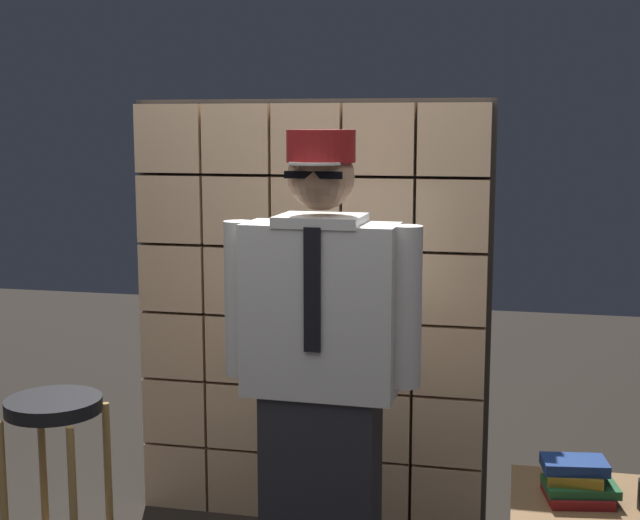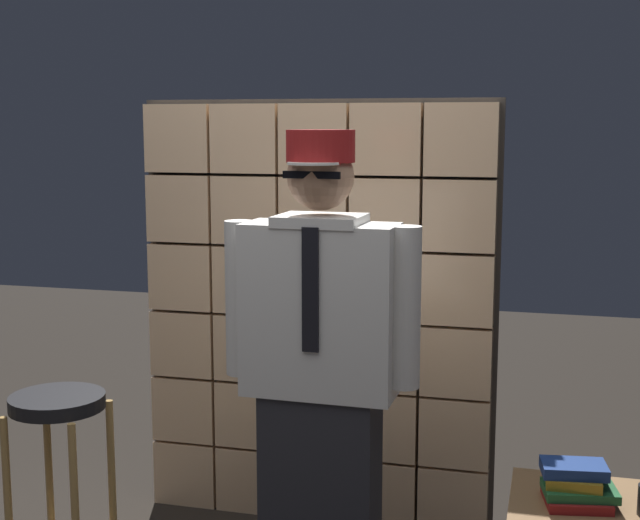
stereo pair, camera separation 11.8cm
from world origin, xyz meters
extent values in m
cube|color=#E0B78C|center=(-0.62, 1.24, 0.15)|extent=(0.30, 0.08, 0.30)
cube|color=#E0B78C|center=(-0.31, 1.24, 0.15)|extent=(0.30, 0.08, 0.30)
cube|color=#E0B78C|center=(0.00, 1.24, 0.15)|extent=(0.30, 0.08, 0.30)
cube|color=#E0B78C|center=(0.31, 1.24, 0.15)|extent=(0.30, 0.08, 0.30)
cube|color=#E0B78C|center=(0.62, 1.24, 0.15)|extent=(0.30, 0.08, 0.30)
cube|color=#E0B78C|center=(-0.62, 1.24, 0.46)|extent=(0.30, 0.08, 0.30)
cube|color=#E0B78C|center=(-0.31, 1.24, 0.46)|extent=(0.30, 0.08, 0.30)
cube|color=#E0B78C|center=(0.00, 1.24, 0.46)|extent=(0.30, 0.08, 0.30)
cube|color=#E0B78C|center=(0.31, 1.24, 0.46)|extent=(0.30, 0.08, 0.30)
cube|color=#E0B78C|center=(0.62, 1.24, 0.46)|extent=(0.30, 0.08, 0.30)
cube|color=#E0B78C|center=(-0.62, 1.24, 0.77)|extent=(0.30, 0.08, 0.30)
cube|color=#E0B78C|center=(-0.31, 1.24, 0.77)|extent=(0.30, 0.08, 0.30)
cube|color=#E0B78C|center=(0.00, 1.24, 0.77)|extent=(0.30, 0.08, 0.30)
cube|color=#E0B78C|center=(0.31, 1.24, 0.77)|extent=(0.30, 0.08, 0.30)
cube|color=#E0B78C|center=(0.62, 1.24, 0.77)|extent=(0.30, 0.08, 0.30)
cube|color=#E0B78C|center=(-0.62, 1.24, 1.07)|extent=(0.30, 0.08, 0.30)
cube|color=#E0B78C|center=(-0.31, 1.24, 1.07)|extent=(0.30, 0.08, 0.30)
cube|color=#E0B78C|center=(0.00, 1.24, 1.07)|extent=(0.30, 0.08, 0.30)
cube|color=#E0B78C|center=(0.31, 1.24, 1.07)|extent=(0.30, 0.08, 0.30)
cube|color=#E0B78C|center=(0.62, 1.24, 1.07)|extent=(0.30, 0.08, 0.30)
cube|color=#E0B78C|center=(-0.62, 1.24, 1.38)|extent=(0.30, 0.08, 0.30)
cube|color=#E0B78C|center=(-0.31, 1.24, 1.38)|extent=(0.30, 0.08, 0.30)
cube|color=#E0B78C|center=(0.00, 1.24, 1.38)|extent=(0.30, 0.08, 0.30)
cube|color=#E0B78C|center=(0.31, 1.24, 1.38)|extent=(0.30, 0.08, 0.30)
cube|color=#E0B78C|center=(0.62, 1.24, 1.38)|extent=(0.30, 0.08, 0.30)
cube|color=#E0B78C|center=(-0.62, 1.24, 1.69)|extent=(0.30, 0.08, 0.30)
cube|color=#E0B78C|center=(-0.31, 1.24, 1.69)|extent=(0.30, 0.08, 0.30)
cube|color=#E0B78C|center=(0.00, 1.24, 1.69)|extent=(0.30, 0.08, 0.30)
cube|color=#E0B78C|center=(0.31, 1.24, 1.69)|extent=(0.30, 0.08, 0.30)
cube|color=#E0B78C|center=(0.62, 1.24, 1.69)|extent=(0.30, 0.08, 0.30)
cube|color=#38332D|center=(0.00, 1.29, 0.92)|extent=(1.57, 0.02, 1.88)
cube|color=#28282D|center=(0.23, 0.46, 0.42)|extent=(0.40, 0.21, 0.83)
cube|color=silver|center=(0.23, 0.46, 1.13)|extent=(0.53, 0.24, 0.59)
cube|color=black|center=(0.23, 0.34, 1.22)|extent=(0.06, 0.01, 0.41)
cube|color=silver|center=(0.23, 0.46, 1.43)|extent=(0.29, 0.24, 0.04)
sphere|color=#A87A5B|center=(0.23, 0.46, 1.58)|extent=(0.23, 0.23, 0.23)
ellipsoid|color=black|center=(0.23, 0.41, 1.54)|extent=(0.15, 0.08, 0.10)
cube|color=black|center=(0.23, 0.35, 1.59)|extent=(0.19, 0.02, 0.02)
cylinder|color=white|center=(0.23, 0.37, 1.63)|extent=(0.17, 0.17, 0.01)
cylinder|color=maroon|center=(0.23, 0.46, 1.68)|extent=(0.23, 0.23, 0.11)
cylinder|color=silver|center=(0.53, 0.45, 1.15)|extent=(0.11, 0.11, 0.54)
cylinder|color=silver|center=(-0.06, 0.46, 1.15)|extent=(0.11, 0.11, 0.54)
cylinder|color=black|center=(-0.70, 0.32, 0.77)|extent=(0.34, 0.34, 0.05)
cylinder|color=tan|center=(-0.84, 0.19, 0.37)|extent=(0.03, 0.03, 0.74)
cylinder|color=tan|center=(-0.84, 0.45, 0.37)|extent=(0.03, 0.03, 0.74)
cylinder|color=tan|center=(-0.57, 0.45, 0.37)|extent=(0.03, 0.03, 0.74)
cube|color=brown|center=(1.15, 0.40, 0.53)|extent=(0.52, 0.52, 0.04)
cube|color=maroon|center=(1.10, 0.40, 0.57)|extent=(0.23, 0.21, 0.03)
cube|color=#1E592D|center=(1.10, 0.40, 0.60)|extent=(0.25, 0.19, 0.03)
cube|color=olive|center=(1.08, 0.41, 0.63)|extent=(0.17, 0.14, 0.03)
cube|color=navy|center=(1.08, 0.42, 0.66)|extent=(0.22, 0.16, 0.04)
camera|label=1|loc=(0.88, -2.43, 1.75)|focal=49.86mm
camera|label=2|loc=(0.99, -2.40, 1.75)|focal=49.86mm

